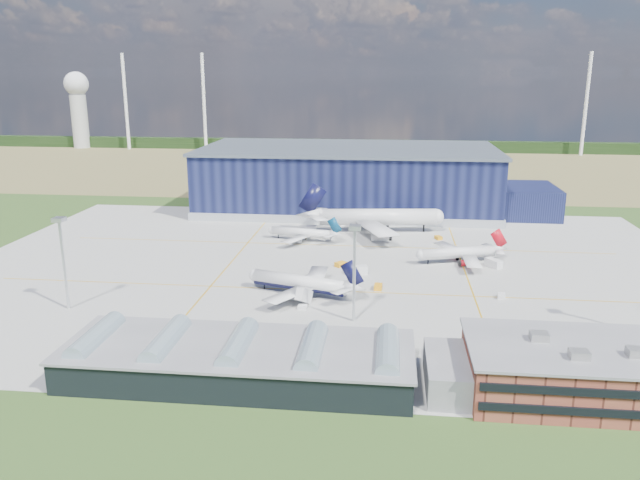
{
  "coord_description": "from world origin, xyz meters",
  "views": [
    {
      "loc": [
        17.49,
        -165.45,
        55.97
      ],
      "look_at": [
        -2.47,
        10.55,
        8.39
      ],
      "focal_mm": 35.0,
      "sensor_mm": 36.0,
      "label": 1
    }
  ],
  "objects_px": {
    "airliner_navy": "(299,275)",
    "gse_van_a": "(357,270)",
    "gse_van_b": "(494,263)",
    "gse_cart_b": "(290,242)",
    "airliner_red": "(458,247)",
    "airliner_regional": "(301,228)",
    "ops_building": "(597,372)",
    "car_a": "(601,330)",
    "gse_tug_c": "(438,238)",
    "gse_van_c": "(374,346)",
    "gse_tug_a": "(378,287)",
    "car_b": "(624,353)",
    "light_mast_west": "(62,248)",
    "hangar": "(355,182)",
    "airstair": "(304,299)",
    "light_mast_center": "(354,258)",
    "airliner_widebody": "(378,208)",
    "gse_cart_a": "(501,296)",
    "gse_tug_b": "(341,264)"
  },
  "relations": [
    {
      "from": "gse_van_b",
      "to": "airliner_navy",
      "type": "bearing_deg",
      "value": 173.56
    },
    {
      "from": "gse_tug_a",
      "to": "car_b",
      "type": "bearing_deg",
      "value": -30.93
    },
    {
      "from": "airliner_navy",
      "to": "car_a",
      "type": "height_order",
      "value": "airliner_navy"
    },
    {
      "from": "airliner_widebody",
      "to": "car_b",
      "type": "height_order",
      "value": "airliner_widebody"
    },
    {
      "from": "airliner_red",
      "to": "gse_tug_a",
      "type": "relative_size",
      "value": 9.0
    },
    {
      "from": "gse_van_c",
      "to": "airstair",
      "type": "height_order",
      "value": "airstair"
    },
    {
      "from": "airliner_widebody",
      "to": "ops_building",
      "type": "bearing_deg",
      "value": -77.1
    },
    {
      "from": "hangar",
      "to": "gse_van_c",
      "type": "bearing_deg",
      "value": -84.97
    },
    {
      "from": "airliner_navy",
      "to": "gse_tug_c",
      "type": "xyz_separation_m",
      "value": [
        39.91,
        60.44,
        -4.78
      ]
    },
    {
      "from": "airliner_regional",
      "to": "gse_tug_a",
      "type": "distance_m",
      "value": 54.87
    },
    {
      "from": "airstair",
      "to": "airliner_navy",
      "type": "bearing_deg",
      "value": 128.67
    },
    {
      "from": "light_mast_center",
      "to": "light_mast_west",
      "type": "bearing_deg",
      "value": 180.0
    },
    {
      "from": "hangar",
      "to": "car_b",
      "type": "xyz_separation_m",
      "value": [
        63.22,
        -137.05,
        -11.02
      ]
    },
    {
      "from": "airliner_navy",
      "to": "gse_cart_b",
      "type": "distance_m",
      "value": 50.61
    },
    {
      "from": "car_b",
      "to": "light_mast_west",
      "type": "bearing_deg",
      "value": 84.65
    },
    {
      "from": "airliner_navy",
      "to": "gse_van_a",
      "type": "bearing_deg",
      "value": -110.13
    },
    {
      "from": "airliner_widebody",
      "to": "gse_cart_b",
      "type": "bearing_deg",
      "value": -153.24
    },
    {
      "from": "light_mast_west",
      "to": "airliner_navy",
      "type": "height_order",
      "value": "light_mast_west"
    },
    {
      "from": "light_mast_center",
      "to": "gse_tug_c",
      "type": "relative_size",
      "value": 7.92
    },
    {
      "from": "gse_tug_a",
      "to": "gse_van_c",
      "type": "height_order",
      "value": "gse_van_c"
    },
    {
      "from": "hangar",
      "to": "gse_van_a",
      "type": "height_order",
      "value": "hangar"
    },
    {
      "from": "light_mast_west",
      "to": "light_mast_center",
      "type": "relative_size",
      "value": 1.0
    },
    {
      "from": "hangar",
      "to": "light_mast_west",
      "type": "distance_m",
      "value": 139.77
    },
    {
      "from": "gse_tug_a",
      "to": "gse_cart_b",
      "type": "relative_size",
      "value": 1.14
    },
    {
      "from": "gse_cart_b",
      "to": "car_b",
      "type": "distance_m",
      "value": 112.75
    },
    {
      "from": "airliner_red",
      "to": "airliner_widebody",
      "type": "relative_size",
      "value": 0.56
    },
    {
      "from": "gse_cart_b",
      "to": "car_a",
      "type": "bearing_deg",
      "value": -95.3
    },
    {
      "from": "light_mast_center",
      "to": "gse_cart_a",
      "type": "xyz_separation_m",
      "value": [
        36.78,
        19.46,
        -14.82
      ]
    },
    {
      "from": "gse_tug_b",
      "to": "car_a",
      "type": "height_order",
      "value": "gse_tug_b"
    },
    {
      "from": "gse_van_b",
      "to": "gse_tug_c",
      "type": "xyz_separation_m",
      "value": [
        -14.06,
        30.53,
        -0.6
      ]
    },
    {
      "from": "airliner_navy",
      "to": "gse_van_b",
      "type": "bearing_deg",
      "value": -133.96
    },
    {
      "from": "gse_van_a",
      "to": "car_a",
      "type": "relative_size",
      "value": 1.66
    },
    {
      "from": "airliner_navy",
      "to": "gse_cart_b",
      "type": "bearing_deg",
      "value": -61.14
    },
    {
      "from": "airliner_widebody",
      "to": "gse_cart_a",
      "type": "distance_m",
      "value": 73.96
    },
    {
      "from": "gse_tug_c",
      "to": "gse_van_c",
      "type": "height_order",
      "value": "gse_van_c"
    },
    {
      "from": "light_mast_center",
      "to": "car_a",
      "type": "xyz_separation_m",
      "value": [
        55.18,
        -0.37,
        -14.85
      ]
    },
    {
      "from": "airliner_widebody",
      "to": "airstair",
      "type": "xyz_separation_m",
      "value": [
        -16.36,
        -76.31,
        -7.15
      ]
    },
    {
      "from": "gse_cart_b",
      "to": "gse_van_a",
      "type": "bearing_deg",
      "value": -107.54
    },
    {
      "from": "airliner_red",
      "to": "airliner_regional",
      "type": "distance_m",
      "value": 54.8
    },
    {
      "from": "ops_building",
      "to": "gse_van_b",
      "type": "bearing_deg",
      "value": 94.6
    },
    {
      "from": "hangar",
      "to": "airliner_regional",
      "type": "relative_size",
      "value": 5.28
    },
    {
      "from": "airliner_navy",
      "to": "car_b",
      "type": "height_order",
      "value": "airliner_navy"
    },
    {
      "from": "airliner_widebody",
      "to": "light_mast_west",
      "type": "bearing_deg",
      "value": -137.79
    },
    {
      "from": "car_b",
      "to": "airliner_widebody",
      "type": "bearing_deg",
      "value": 28.58
    },
    {
      "from": "airliner_widebody",
      "to": "airliner_regional",
      "type": "bearing_deg",
      "value": -156.79
    },
    {
      "from": "airliner_regional",
      "to": "gse_tug_a",
      "type": "bearing_deg",
      "value": 132.86
    },
    {
      "from": "airstair",
      "to": "airliner_red",
      "type": "bearing_deg",
      "value": 67.23
    },
    {
      "from": "ops_building",
      "to": "gse_cart_b",
      "type": "relative_size",
      "value": 15.77
    },
    {
      "from": "ops_building",
      "to": "gse_tug_a",
      "type": "distance_m",
      "value": 66.17
    },
    {
      "from": "gse_tug_c",
      "to": "gse_van_c",
      "type": "xyz_separation_m",
      "value": [
        -19.6,
        -92.83,
        0.59
      ]
    }
  ]
}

